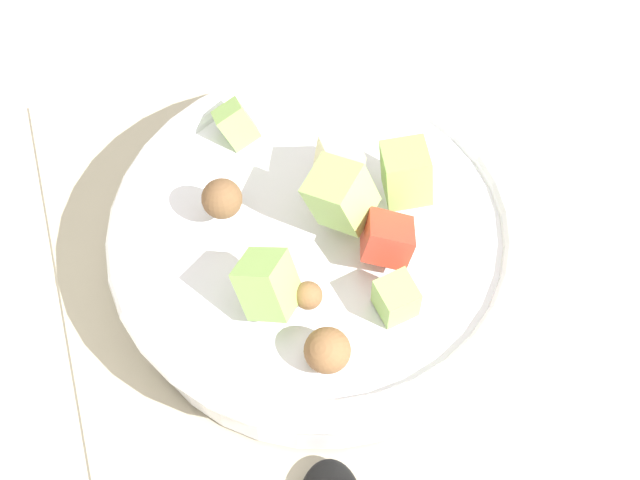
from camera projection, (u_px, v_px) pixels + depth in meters
ground_plane at (328, 299)px, 0.61m from camera, size 2.40×2.40×0.00m
placemat at (328, 297)px, 0.60m from camera, size 0.41×0.32×0.01m
salad_bowl at (320, 245)px, 0.58m from camera, size 0.25×0.25×0.11m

